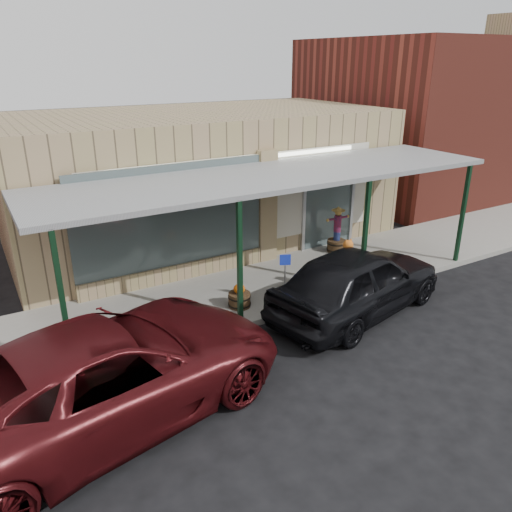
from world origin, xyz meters
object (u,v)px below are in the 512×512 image
barrel_pumpkin (239,298)px  car_maroon (109,372)px  parked_sedan (358,281)px  barrel_scarecrow (337,236)px  handicap_sign (285,272)px

barrel_pumpkin → car_maroon: car_maroon is taller
parked_sedan → barrel_scarecrow: bearing=-44.5°
handicap_sign → car_maroon: car_maroon is taller
barrel_pumpkin → parked_sedan: 2.85m
barrel_scarecrow → handicap_sign: barrel_scarecrow is taller
barrel_scarecrow → barrel_pumpkin: 4.71m
handicap_sign → car_maroon: (-4.71, -1.79, -0.10)m
barrel_scarecrow → barrel_pumpkin: barrel_scarecrow is taller
car_maroon → barrel_pumpkin: bearing=-71.1°
parked_sedan → car_maroon: car_maroon is taller
barrel_scarecrow → car_maroon: 8.97m
barrel_scarecrow → car_maroon: car_maroon is taller
handicap_sign → car_maroon: 5.04m
handicap_sign → car_maroon: bearing=-134.5°
barrel_pumpkin → parked_sedan: bearing=-31.2°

